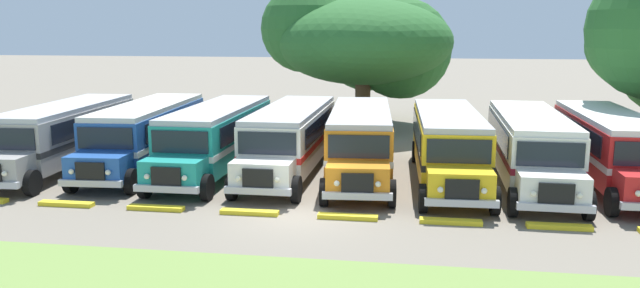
# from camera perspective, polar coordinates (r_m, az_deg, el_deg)

# --- Properties ---
(ground_plane) EXTENTS (220.00, 220.00, 0.00)m
(ground_plane) POSITION_cam_1_polar(r_m,az_deg,el_deg) (21.43, -1.92, -6.46)
(ground_plane) COLOR slate
(parked_bus_slot_0) EXTENTS (3.15, 10.90, 2.82)m
(parked_bus_slot_0) POSITION_cam_1_polar(r_m,az_deg,el_deg) (30.61, -22.10, 0.97)
(parked_bus_slot_0) COLOR #9E9993
(parked_bus_slot_0) RESTS_ON ground_plane
(parked_bus_slot_1) EXTENTS (3.20, 10.91, 2.82)m
(parked_bus_slot_1) POSITION_cam_1_polar(r_m,az_deg,el_deg) (29.62, -15.41, 1.07)
(parked_bus_slot_1) COLOR #23519E
(parked_bus_slot_1) RESTS_ON ground_plane
(parked_bus_slot_2) EXTENTS (2.71, 10.84, 2.82)m
(parked_bus_slot_2) POSITION_cam_1_polar(r_m,az_deg,el_deg) (28.08, -9.32, 0.81)
(parked_bus_slot_2) COLOR teal
(parked_bus_slot_2) RESTS_ON ground_plane
(parked_bus_slot_3) EXTENTS (2.71, 10.84, 2.82)m
(parked_bus_slot_3) POSITION_cam_1_polar(r_m,az_deg,el_deg) (27.47, -2.66, 0.72)
(parked_bus_slot_3) COLOR silver
(parked_bus_slot_3) RESTS_ON ground_plane
(parked_bus_slot_4) EXTENTS (3.35, 10.94, 2.82)m
(parked_bus_slot_4) POSITION_cam_1_polar(r_m,az_deg,el_deg) (26.89, 3.70, 0.49)
(parked_bus_slot_4) COLOR orange
(parked_bus_slot_4) RESTS_ON ground_plane
(parked_bus_slot_5) EXTENTS (3.04, 10.89, 2.82)m
(parked_bus_slot_5) POSITION_cam_1_polar(r_m,az_deg,el_deg) (26.50, 11.51, 0.15)
(parked_bus_slot_5) COLOR yellow
(parked_bus_slot_5) RESTS_ON ground_plane
(parked_bus_slot_6) EXTENTS (2.87, 10.86, 2.82)m
(parked_bus_slot_6) POSITION_cam_1_polar(r_m,az_deg,el_deg) (26.77, 18.51, -0.08)
(parked_bus_slot_6) COLOR silver
(parked_bus_slot_6) RESTS_ON ground_plane
(parked_bus_slot_7) EXTENTS (2.71, 10.84, 2.82)m
(parked_bus_slot_7) POSITION_cam_1_polar(r_m,az_deg,el_deg) (28.02, 24.78, -0.06)
(parked_bus_slot_7) COLOR red
(parked_bus_slot_7) RESTS_ON ground_plane
(curb_wheelstop_1) EXTENTS (2.00, 0.36, 0.15)m
(curb_wheelstop_1) POSITION_cam_1_polar(r_m,az_deg,el_deg) (24.22, -21.97, -5.05)
(curb_wheelstop_1) COLOR yellow
(curb_wheelstop_1) RESTS_ON ground_plane
(curb_wheelstop_2) EXTENTS (2.00, 0.36, 0.15)m
(curb_wheelstop_2) POSITION_cam_1_polar(r_m,az_deg,el_deg) (22.71, -14.64, -5.63)
(curb_wheelstop_2) COLOR yellow
(curb_wheelstop_2) RESTS_ON ground_plane
(curb_wheelstop_3) EXTENTS (2.00, 0.36, 0.15)m
(curb_wheelstop_3) POSITION_cam_1_polar(r_m,az_deg,el_deg) (21.61, -6.40, -6.17)
(curb_wheelstop_3) COLOR yellow
(curb_wheelstop_3) RESTS_ON ground_plane
(curb_wheelstop_4) EXTENTS (2.00, 0.36, 0.15)m
(curb_wheelstop_4) POSITION_cam_1_polar(r_m,az_deg,el_deg) (21.01, 2.52, -6.61)
(curb_wheelstop_4) COLOR yellow
(curb_wheelstop_4) RESTS_ON ground_plane
(curb_wheelstop_5) EXTENTS (2.00, 0.36, 0.15)m
(curb_wheelstop_5) POSITION_cam_1_polar(r_m,az_deg,el_deg) (20.93, 11.76, -6.89)
(curb_wheelstop_5) COLOR yellow
(curb_wheelstop_5) RESTS_ON ground_plane
(curb_wheelstop_6) EXTENTS (2.00, 0.36, 0.15)m
(curb_wheelstop_6) POSITION_cam_1_polar(r_m,az_deg,el_deg) (21.38, 20.84, -7.00)
(curb_wheelstop_6) COLOR yellow
(curb_wheelstop_6) RESTS_ON ground_plane
(broad_shade_tree) EXTENTS (11.68, 12.36, 8.83)m
(broad_shade_tree) POSITION_cam_1_polar(r_m,az_deg,el_deg) (40.16, 4.09, 9.15)
(broad_shade_tree) COLOR brown
(broad_shade_tree) RESTS_ON ground_plane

